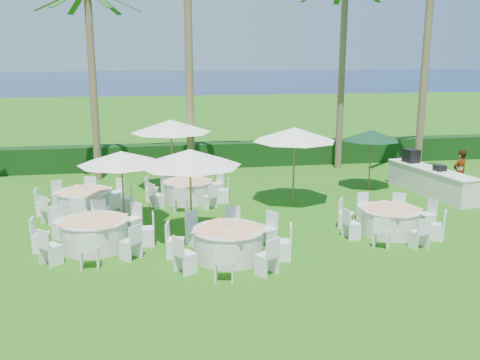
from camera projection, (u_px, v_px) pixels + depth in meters
The scene contains 19 objects.
ground at pixel (222, 254), 15.03m from camera, with size 120.00×120.00×0.00m, color #1C5E10.
hedge at pixel (189, 156), 26.40m from camera, with size 34.00×1.00×1.20m, color black.
ocean at pixel (156, 81), 112.88m from camera, with size 260.00×260.00×0.00m, color #071046.
banquet_table_a at pixel (94, 233), 15.40m from camera, with size 3.42×3.42×1.03m.
banquet_table_b at pixel (229, 243), 14.63m from camera, with size 3.43×3.43×1.03m.
banquet_table_c at pixel (390, 220), 16.68m from camera, with size 3.24×3.24×0.98m.
banquet_table_d at pixel (85, 201), 18.79m from camera, with size 3.30×3.30×1.00m.
banquet_table_e at pixel (188, 190), 20.34m from camera, with size 3.21×3.21×0.97m.
umbrella_a at pixel (121, 158), 17.09m from camera, with size 2.79×2.79×2.46m.
umbrella_b at pixel (190, 158), 15.56m from camera, with size 3.04×3.04×2.79m.
umbrella_c at pixel (171, 126), 21.45m from camera, with size 3.24×3.24×2.93m.
umbrella_d at pixel (294, 134), 19.41m from camera, with size 3.08×3.08×2.90m.
umbrella_green at pixel (372, 135), 21.74m from camera, with size 2.29×2.29×2.48m.
buffet_table at pixel (430, 180), 21.41m from camera, with size 1.72×4.61×1.61m.
staff_person at pixel (460, 172), 21.36m from camera, with size 0.65×0.43×1.79m, color gray.
palm_b at pixel (92, 76), 22.98m from camera, with size 4.41×4.05×8.22m.
palm_c at pixel (189, 36), 21.54m from camera, with size 4.41×4.03×11.44m.
palm_d at pixel (342, 67), 25.34m from camera, with size 4.20×4.39×8.91m.
palm_e at pixel (426, 56), 22.94m from camera, with size 4.13×4.40×9.91m.
Camera 1 is at (-1.88, -14.03, 5.48)m, focal length 40.00 mm.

